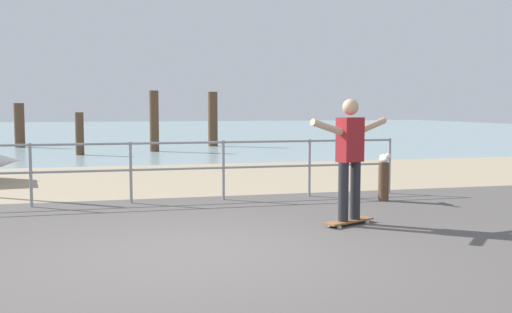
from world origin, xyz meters
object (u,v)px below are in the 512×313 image
at_px(bollard_short, 384,182).
at_px(seagull, 384,158).
at_px(skateboarder, 350,152).
at_px(skateboard, 349,221).

height_order(bollard_short, seagull, seagull).
bearing_deg(skateboarder, bollard_short, 52.08).
bearing_deg(skateboarder, skateboard, 26.57).
height_order(skateboarder, seagull, skateboarder).
height_order(skateboard, skateboarder, skateboarder).
xyz_separation_m(skateboard, seagull, (1.37, 1.75, 0.69)).
bearing_deg(seagull, skateboarder, -128.14).
distance_m(skateboard, skateboarder, 0.95).
xyz_separation_m(bollard_short, seagull, (-0.00, -0.02, 0.42)).
distance_m(skateboard, seagull, 2.33).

